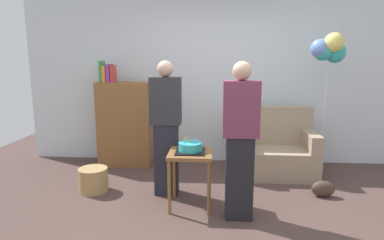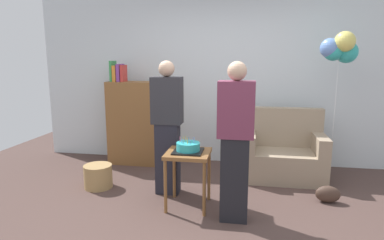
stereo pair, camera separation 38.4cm
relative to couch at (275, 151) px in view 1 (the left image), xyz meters
The scene contains 11 objects.
ground_plane 1.71m from the couch, 122.43° to the right, with size 8.00×8.00×0.00m, color #4C3833.
wall_back 1.49m from the couch, 144.62° to the left, with size 6.00×0.10×2.70m, color silver.
couch is the anchor object (origin of this frame).
bookshelf 2.31m from the couch, behind, with size 0.80×0.36×1.62m.
side_table 1.63m from the couch, 134.65° to the right, with size 0.48×0.48×0.64m.
birthday_cake 1.65m from the couch, 134.65° to the right, with size 0.32×0.32×0.17m.
person_blowing_candles 1.73m from the couch, 151.14° to the right, with size 0.36×0.22×1.63m.
person_holding_cake 1.59m from the couch, 113.90° to the right, with size 0.36×0.22×1.63m.
wicker_basket 2.53m from the couch, 161.32° to the right, with size 0.36×0.36×0.30m, color #A88451.
handbag 0.93m from the couch, 60.07° to the right, with size 0.28×0.14×0.20m, color #473328.
balloon_bunch 1.57m from the couch, ahead, with size 0.48×0.39×1.99m.
Camera 1 is at (0.03, -3.25, 1.66)m, focal length 30.98 mm.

